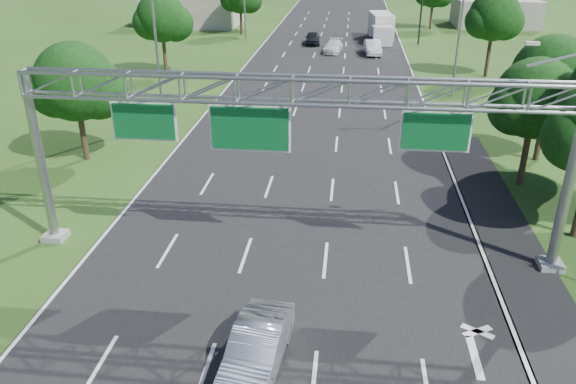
# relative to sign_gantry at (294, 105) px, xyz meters

# --- Properties ---
(ground) EXTENTS (220.00, 220.00, 0.00)m
(ground) POSITION_rel_sign_gantry_xyz_m (-0.33, 18.00, -6.89)
(ground) COLOR #284514
(ground) RESTS_ON ground
(road) EXTENTS (18.00, 180.00, 0.02)m
(road) POSITION_rel_sign_gantry_xyz_m (-0.33, 18.00, -6.89)
(road) COLOR black
(road) RESTS_ON ground
(road_flare) EXTENTS (3.00, 30.00, 0.02)m
(road_flare) POSITION_rel_sign_gantry_xyz_m (9.87, 2.00, -6.89)
(road_flare) COLOR black
(road_flare) RESTS_ON ground
(sign_gantry) EXTENTS (23.50, 1.00, 9.56)m
(sign_gantry) POSITION_rel_sign_gantry_xyz_m (0.00, 0.00, 0.00)
(sign_gantry) COLOR gray
(sign_gantry) RESTS_ON ground
(traffic_signal) EXTENTS (12.21, 0.24, 7.00)m
(traffic_signal) POSITION_rel_sign_gantry_xyz_m (7.15, 53.00, -1.72)
(traffic_signal) COLOR black
(traffic_signal) RESTS_ON ground
(streetlight_l_near) EXTENTS (2.97, 0.22, 10.16)m
(streetlight_l_near) POSITION_rel_sign_gantry_xyz_m (-11.63, 18.00, -1.31)
(streetlight_l_near) COLOR gray
(streetlight_l_near) RESTS_ON ground
(streetlight_r_mid) EXTENTS (2.97, 0.22, 10.16)m
(streetlight_r_mid) POSITION_rel_sign_gantry_xyz_m (10.97, 28.00, -1.31)
(streetlight_r_mid) COLOR gray
(streetlight_r_mid) RESTS_ON ground
(tree_verge_la) EXTENTS (5.76, 4.80, 7.40)m
(tree_verge_la) POSITION_rel_sign_gantry_xyz_m (-14.25, 10.04, -2.13)
(tree_verge_la) COLOR #2D2116
(tree_verge_la) RESTS_ON ground
(tree_verge_lb) EXTENTS (5.76, 4.80, 8.06)m
(tree_verge_lb) POSITION_rel_sign_gantry_xyz_m (-16.25, 33.04, -1.48)
(tree_verge_lb) COLOR #2D2116
(tree_verge_lb) RESTS_ON ground
(tree_verge_rd) EXTENTS (5.76, 4.80, 8.28)m
(tree_verge_rd) POSITION_rel_sign_gantry_xyz_m (15.75, 36.04, -1.26)
(tree_verge_rd) COLOR #2D2116
(tree_verge_rd) RESTS_ON ground
(building_left) EXTENTS (14.00, 10.00, 5.00)m
(building_left) POSITION_rel_sign_gantry_xyz_m (-22.33, 66.00, -4.39)
(building_left) COLOR gray
(building_left) RESTS_ON ground
(building_right) EXTENTS (12.00, 9.00, 4.00)m
(building_right) POSITION_rel_sign_gantry_xyz_m (23.67, 70.00, -4.89)
(building_right) COLOR gray
(building_right) RESTS_ON ground
(silver_sedan) EXTENTS (2.10, 4.80, 1.53)m
(silver_sedan) POSITION_rel_sign_gantry_xyz_m (-0.47, -7.46, -6.12)
(silver_sedan) COLOR #A7AAB3
(silver_sedan) RESTS_ON ground
(car_queue_a) EXTENTS (2.45, 4.96, 1.39)m
(car_queue_a) POSITION_rel_sign_gantry_xyz_m (0.02, 46.60, -6.20)
(car_queue_a) COLOR silver
(car_queue_a) RESTS_ON ground
(car_queue_c) EXTENTS (2.09, 4.56, 1.52)m
(car_queue_c) POSITION_rel_sign_gantry_xyz_m (-2.83, 51.65, -6.13)
(car_queue_c) COLOR black
(car_queue_c) RESTS_ON ground
(car_queue_d) EXTENTS (2.14, 5.08, 1.63)m
(car_queue_d) POSITION_rel_sign_gantry_xyz_m (4.66, 45.87, -6.08)
(car_queue_d) COLOR silver
(car_queue_d) RESTS_ON ground
(box_truck) EXTENTS (3.31, 9.09, 3.35)m
(box_truck) POSITION_rel_sign_gantry_xyz_m (5.94, 55.56, -5.29)
(box_truck) COLOR silver
(box_truck) RESTS_ON ground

